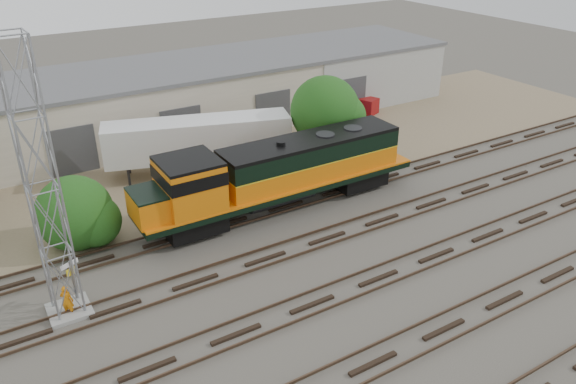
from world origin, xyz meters
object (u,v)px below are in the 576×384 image
worker (67,300)px  semi_trailer (203,139)px  locomotive (276,173)px  signal_tower (44,193)px

worker → semi_trailer: size_ratio=0.12×
worker → semi_trailer: (11.72, 11.22, 1.65)m
locomotive → signal_tower: 14.15m
signal_tower → semi_trailer: 16.50m
semi_trailer → locomotive: bearing=-61.3°
locomotive → worker: bearing=-164.3°
locomotive → signal_tower: signal_tower is taller
locomotive → semi_trailer: 7.66m
locomotive → semi_trailer: locomotive is taller
locomotive → semi_trailer: (-1.51, 7.51, -0.04)m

